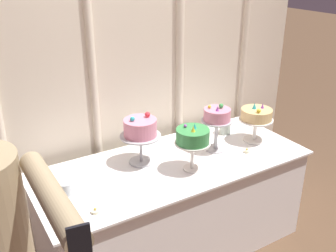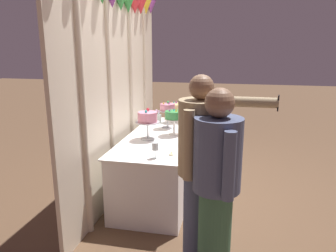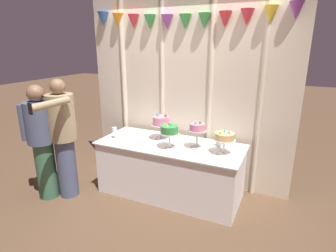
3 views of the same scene
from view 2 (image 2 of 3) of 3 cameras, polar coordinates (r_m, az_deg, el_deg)
name	(u,v)px [view 2 (image 2 of 3)]	position (r m, az deg, el deg)	size (l,w,h in m)	color
ground_plane	(169,192)	(4.19, 0.25, -11.57)	(24.00, 24.00, 0.00)	brown
draped_curtain	(119,74)	(3.95, -8.71, 9.05)	(3.05, 0.17, 2.69)	beige
cake_table	(162,164)	(4.07, -1.13, -6.71)	(1.95, 0.81, 0.74)	white
cake_display_leftmost	(148,119)	(3.73, -3.65, 1.31)	(0.28, 0.28, 0.36)	#B2B2B7
cake_display_midleft	(174,116)	(3.91, 1.08, 1.76)	(0.24, 0.24, 0.34)	silver
cake_display_midright	(168,109)	(4.24, -0.09, 3.00)	(0.23, 0.23, 0.36)	#B2B2B7
cake_display_rightmost	(175,108)	(4.59, 1.30, 3.20)	(0.27, 0.27, 0.31)	silver
wine_glass	(155,147)	(3.14, -2.29, -3.71)	(0.07, 0.07, 0.16)	silver
flower_vase	(158,118)	(4.56, -1.76, 1.39)	(0.10, 0.10, 0.19)	#B2C1B2
tealight_far_left	(171,154)	(3.25, 0.58, -5.04)	(0.05, 0.05, 0.03)	beige
tealight_near_left	(181,125)	(4.43, 2.40, 0.23)	(0.05, 0.05, 0.04)	beige
guest_girl_blue_dress	(200,165)	(2.62, 5.76, -6.95)	(0.50, 0.82, 1.61)	#4C5675
guest_man_pink_jacket	(216,184)	(2.42, 8.59, -10.07)	(0.48, 0.46, 1.54)	#3D6B4C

